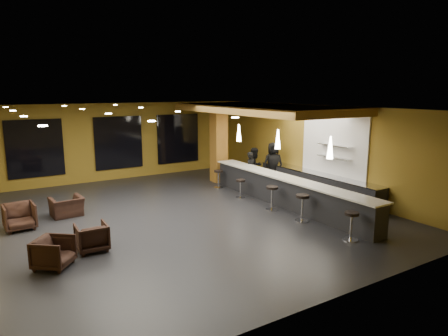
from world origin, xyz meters
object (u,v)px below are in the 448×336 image
prep_counter (316,184)px  bar_stool_2 (272,195)px  armchair_c (20,217)px  bar_stool_1 (302,204)px  bar_stool_3 (241,186)px  pendant_1 (278,139)px  bar_counter (285,192)px  pendant_2 (239,133)px  bar_stool_0 (351,222)px  staff_a (251,170)px  staff_b (255,167)px  bar_stool_4 (218,177)px  armchair_d (67,207)px  staff_c (273,164)px  column (219,143)px  armchair_a (54,253)px  pendant_0 (330,148)px  armchair_b (92,237)px

prep_counter → bar_stool_2: 2.81m
armchair_c → bar_stool_1: size_ratio=1.00×
bar_stool_3 → pendant_1: bearing=-58.1°
bar_counter → armchair_c: bar_counter is taller
bar_stool_2 → bar_stool_1: bearing=-88.5°
bar_counter → pendant_2: 3.52m
bar_stool_0 → staff_a: bearing=79.4°
staff_a → staff_b: bearing=20.2°
bar_stool_0 → bar_stool_4: bar_stool_0 is taller
pendant_1 → staff_a: 2.85m
armchair_d → staff_c: bearing=174.7°
armchair_c → column: bearing=12.3°
bar_counter → bar_stool_0: bearing=-100.7°
staff_c → bar_stool_0: bearing=-93.5°
bar_stool_0 → bar_stool_3: 5.26m
armchair_d → bar_stool_1: bearing=139.7°
armchair_c → bar_stool_2: bearing=-21.0°
staff_c → bar_stool_2: bearing=-112.7°
bar_stool_0 → bar_stool_1: bar_stool_1 is taller
prep_counter → staff_c: staff_c is taller
staff_c → bar_stool_4: staff_c is taller
column → staff_c: (1.60, -1.88, -0.81)m
armchair_d → bar_stool_4: 6.25m
bar_counter → pendant_2: (0.00, 3.00, 1.85)m
staff_a → staff_b: size_ratio=0.93×
pendant_2 → armchair_d: bearing=-179.0°
staff_a → bar_stool_1: 4.60m
bar_stool_3 → column: bearing=75.1°
column → armchair_a: (-7.90, -5.63, -1.39)m
pendant_1 → bar_stool_3: pendant_1 is taller
column → pendant_0: size_ratio=5.00×
pendant_2 → bar_stool_3: pendant_2 is taller
bar_stool_0 → bar_stool_2: bearing=91.1°
bar_counter → column: (0.00, 4.60, 1.25)m
prep_counter → armchair_b: size_ratio=7.63×
armchair_d → staff_a: bearing=175.3°
staff_a → armchair_d: bearing=164.1°
staff_c → armchair_b: staff_c is taller
armchair_d → bar_stool_2: bar_stool_2 is taller
prep_counter → column: bearing=116.0°
staff_b → armchair_b: (-7.81, -3.59, -0.47)m
armchair_b → armchair_c: 3.09m
armchair_a → bar_stool_1: (7.20, -0.58, 0.20)m
staff_b → bar_stool_3: staff_b is taller
bar_counter → armchair_d: (-6.87, 2.88, -0.18)m
armchair_a → pendant_1: bearing=-40.0°
pendant_2 → bar_stool_2: pendant_2 is taller
armchair_a → armchair_b: armchair_a is taller
staff_c → column: bearing=146.8°
pendant_1 → bar_stool_0: size_ratio=0.86×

